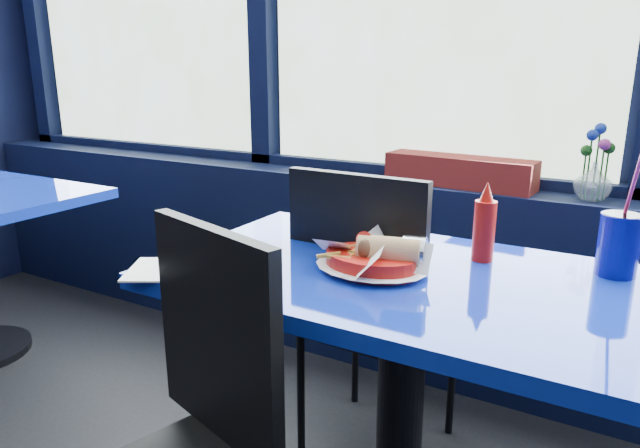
{
  "coord_description": "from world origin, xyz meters",
  "views": [
    {
      "loc": [
        0.76,
        0.77,
        1.23
      ],
      "look_at": [
        0.07,
        1.98,
        0.85
      ],
      "focal_mm": 32.0,
      "sensor_mm": 36.0,
      "label": 1
    }
  ],
  "objects_px": {
    "near_table": "(403,341)",
    "chair_near_back": "(371,301)",
    "soda_cup": "(619,243)",
    "flower_vase": "(594,177)",
    "planter_box": "(459,171)",
    "chair_near_front": "(196,440)",
    "ketchup_bottle": "(484,226)",
    "food_basket": "(374,258)"
  },
  "relations": [
    {
      "from": "near_table",
      "to": "chair_near_back",
      "type": "bearing_deg",
      "value": 130.26
    },
    {
      "from": "near_table",
      "to": "soda_cup",
      "type": "xyz_separation_m",
      "value": [
        0.44,
        0.24,
        0.26
      ]
    },
    {
      "from": "near_table",
      "to": "flower_vase",
      "type": "height_order",
      "value": "flower_vase"
    },
    {
      "from": "planter_box",
      "to": "soda_cup",
      "type": "height_order",
      "value": "soda_cup"
    },
    {
      "from": "chair_near_front",
      "to": "flower_vase",
      "type": "bearing_deg",
      "value": 85.03
    },
    {
      "from": "near_table",
      "to": "chair_near_front",
      "type": "xyz_separation_m",
      "value": [
        -0.22,
        -0.52,
        -0.03
      ]
    },
    {
      "from": "planter_box",
      "to": "ketchup_bottle",
      "type": "distance_m",
      "value": 0.71
    },
    {
      "from": "ketchup_bottle",
      "to": "soda_cup",
      "type": "xyz_separation_m",
      "value": [
        0.3,
        0.05,
        -0.01
      ]
    },
    {
      "from": "soda_cup",
      "to": "chair_near_front",
      "type": "bearing_deg",
      "value": -130.81
    },
    {
      "from": "near_table",
      "to": "planter_box",
      "type": "relative_size",
      "value": 2.17
    },
    {
      "from": "chair_near_front",
      "to": "flower_vase",
      "type": "relative_size",
      "value": 3.65
    },
    {
      "from": "chair_near_front",
      "to": "chair_near_back",
      "type": "height_order",
      "value": "chair_near_back"
    },
    {
      "from": "ketchup_bottle",
      "to": "chair_near_back",
      "type": "bearing_deg",
      "value": 172.75
    },
    {
      "from": "chair_near_front",
      "to": "flower_vase",
      "type": "xyz_separation_m",
      "value": [
        0.55,
        1.36,
        0.34
      ]
    },
    {
      "from": "planter_box",
      "to": "flower_vase",
      "type": "xyz_separation_m",
      "value": [
        0.46,
        -0.01,
        0.02
      ]
    },
    {
      "from": "near_table",
      "to": "ketchup_bottle",
      "type": "bearing_deg",
      "value": 53.73
    },
    {
      "from": "near_table",
      "to": "food_basket",
      "type": "xyz_separation_m",
      "value": [
        -0.07,
        -0.03,
        0.21
      ]
    },
    {
      "from": "chair_near_front",
      "to": "soda_cup",
      "type": "height_order",
      "value": "soda_cup"
    },
    {
      "from": "near_table",
      "to": "flower_vase",
      "type": "distance_m",
      "value": 0.95
    },
    {
      "from": "chair_near_front",
      "to": "flower_vase",
      "type": "distance_m",
      "value": 1.5
    },
    {
      "from": "ketchup_bottle",
      "to": "food_basket",
      "type": "bearing_deg",
      "value": -133.79
    },
    {
      "from": "chair_near_front",
      "to": "chair_near_back",
      "type": "distance_m",
      "value": 0.75
    },
    {
      "from": "near_table",
      "to": "soda_cup",
      "type": "bearing_deg",
      "value": 28.23
    },
    {
      "from": "planter_box",
      "to": "chair_near_front",
      "type": "bearing_deg",
      "value": -89.18
    },
    {
      "from": "near_table",
      "to": "chair_near_back",
      "type": "height_order",
      "value": "chair_near_back"
    },
    {
      "from": "food_basket",
      "to": "soda_cup",
      "type": "relative_size",
      "value": 0.9
    },
    {
      "from": "planter_box",
      "to": "ketchup_bottle",
      "type": "relative_size",
      "value": 2.68
    },
    {
      "from": "near_table",
      "to": "flower_vase",
      "type": "relative_size",
      "value": 4.72
    },
    {
      "from": "near_table",
      "to": "soda_cup",
      "type": "relative_size",
      "value": 3.81
    },
    {
      "from": "chair_near_back",
      "to": "ketchup_bottle",
      "type": "height_order",
      "value": "chair_near_back"
    },
    {
      "from": "chair_near_front",
      "to": "planter_box",
      "type": "bearing_deg",
      "value": 103.16
    },
    {
      "from": "food_basket",
      "to": "near_table",
      "type": "bearing_deg",
      "value": 36.96
    },
    {
      "from": "soda_cup",
      "to": "ketchup_bottle",
      "type": "bearing_deg",
      "value": -170.38
    },
    {
      "from": "near_table",
      "to": "chair_near_back",
      "type": "distance_m",
      "value": 0.3
    },
    {
      "from": "near_table",
      "to": "chair_near_front",
      "type": "distance_m",
      "value": 0.57
    },
    {
      "from": "chair_near_back",
      "to": "soda_cup",
      "type": "bearing_deg",
      "value": -177.46
    },
    {
      "from": "chair_near_front",
      "to": "food_basket",
      "type": "xyz_separation_m",
      "value": [
        0.15,
        0.49,
        0.25
      ]
    },
    {
      "from": "food_basket",
      "to": "ketchup_bottle",
      "type": "distance_m",
      "value": 0.3
    },
    {
      "from": "flower_vase",
      "to": "soda_cup",
      "type": "height_order",
      "value": "soda_cup"
    },
    {
      "from": "chair_near_front",
      "to": "food_basket",
      "type": "relative_size",
      "value": 3.28
    },
    {
      "from": "near_table",
      "to": "food_basket",
      "type": "bearing_deg",
      "value": -156.38
    },
    {
      "from": "food_basket",
      "to": "soda_cup",
      "type": "bearing_deg",
      "value": 40.95
    }
  ]
}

